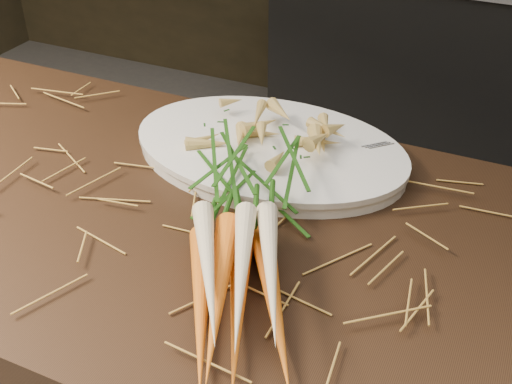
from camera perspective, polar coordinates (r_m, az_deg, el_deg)
back_counter at (r=2.79m, az=21.14°, el=9.60°), size 1.82×0.62×0.84m
straw_bedding at (r=0.99m, az=-3.71°, el=-2.01°), size 1.40×0.60×0.02m
root_veg_bunch at (r=0.92m, az=-1.48°, el=-1.93°), size 0.36×0.53×0.10m
serving_platter at (r=1.13m, az=1.17°, el=3.60°), size 0.49×0.33×0.03m
roasted_veg_heap at (r=1.11m, az=1.20°, el=5.38°), size 0.24×0.18×0.05m
serving_fork at (r=1.06m, az=9.33°, el=1.64°), size 0.14×0.14×0.00m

